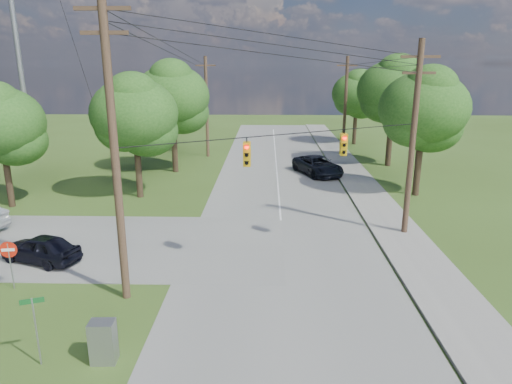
{
  "coord_description": "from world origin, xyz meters",
  "views": [
    {
      "loc": [
        1.15,
        -16.35,
        9.25
      ],
      "look_at": [
        0.61,
        5.0,
        3.23
      ],
      "focal_mm": 32.0,
      "sensor_mm": 36.0,
      "label": 1
    }
  ],
  "objects_px": {
    "pole_ne": "(413,137)",
    "do_not_enter_sign": "(9,254)",
    "control_cabinet": "(103,342)",
    "pole_north_w": "(207,106)",
    "pole_north_e": "(345,107)",
    "car_cross_dark": "(41,248)",
    "pole_sw": "(114,147)",
    "car_main_north": "(318,165)"
  },
  "relations": [
    {
      "from": "pole_sw",
      "to": "pole_north_w",
      "type": "height_order",
      "value": "pole_sw"
    },
    {
      "from": "pole_ne",
      "to": "pole_sw",
      "type": "bearing_deg",
      "value": -150.62
    },
    {
      "from": "pole_ne",
      "to": "control_cabinet",
      "type": "bearing_deg",
      "value": -137.64
    },
    {
      "from": "pole_north_e",
      "to": "car_cross_dark",
      "type": "distance_m",
      "value": 32.52
    },
    {
      "from": "pole_north_e",
      "to": "control_cabinet",
      "type": "distance_m",
      "value": 36.46
    },
    {
      "from": "pole_ne",
      "to": "pole_north_w",
      "type": "height_order",
      "value": "pole_ne"
    },
    {
      "from": "pole_north_e",
      "to": "control_cabinet",
      "type": "height_order",
      "value": "pole_north_e"
    },
    {
      "from": "pole_ne",
      "to": "control_cabinet",
      "type": "height_order",
      "value": "pole_ne"
    },
    {
      "from": "control_cabinet",
      "to": "do_not_enter_sign",
      "type": "height_order",
      "value": "do_not_enter_sign"
    },
    {
      "from": "pole_north_w",
      "to": "car_main_north",
      "type": "bearing_deg",
      "value": -36.77
    },
    {
      "from": "pole_north_w",
      "to": "car_cross_dark",
      "type": "relative_size",
      "value": 2.5
    },
    {
      "from": "car_main_north",
      "to": "do_not_enter_sign",
      "type": "relative_size",
      "value": 2.62
    },
    {
      "from": "pole_north_w",
      "to": "pole_ne",
      "type": "bearing_deg",
      "value": -57.71
    },
    {
      "from": "pole_sw",
      "to": "pole_north_w",
      "type": "distance_m",
      "value": 29.62
    },
    {
      "from": "pole_north_w",
      "to": "pole_sw",
      "type": "bearing_deg",
      "value": -89.23
    },
    {
      "from": "pole_ne",
      "to": "car_cross_dark",
      "type": "xyz_separation_m",
      "value": [
        -18.61,
        -4.3,
        -4.75
      ]
    },
    {
      "from": "pole_north_w",
      "to": "do_not_enter_sign",
      "type": "distance_m",
      "value": 29.58
    },
    {
      "from": "car_main_north",
      "to": "control_cabinet",
      "type": "relative_size",
      "value": 3.94
    },
    {
      "from": "pole_north_e",
      "to": "car_main_north",
      "type": "height_order",
      "value": "pole_north_e"
    },
    {
      "from": "pole_ne",
      "to": "car_main_north",
      "type": "distance_m",
      "value": 15.28
    },
    {
      "from": "control_cabinet",
      "to": "car_main_north",
      "type": "bearing_deg",
      "value": 67.05
    },
    {
      "from": "control_cabinet",
      "to": "do_not_enter_sign",
      "type": "bearing_deg",
      "value": 136.53
    },
    {
      "from": "pole_north_w",
      "to": "control_cabinet",
      "type": "height_order",
      "value": "pole_north_w"
    },
    {
      "from": "car_cross_dark",
      "to": "pole_north_e",
      "type": "bearing_deg",
      "value": 164.69
    },
    {
      "from": "pole_ne",
      "to": "do_not_enter_sign",
      "type": "height_order",
      "value": "pole_ne"
    },
    {
      "from": "car_cross_dark",
      "to": "do_not_enter_sign",
      "type": "xyz_separation_m",
      "value": [
        0.08,
        -2.7,
        0.87
      ]
    },
    {
      "from": "pole_north_e",
      "to": "control_cabinet",
      "type": "relative_size",
      "value": 6.99
    },
    {
      "from": "pole_north_w",
      "to": "pole_north_e",
      "type": "bearing_deg",
      "value": 0.0
    },
    {
      "from": "control_cabinet",
      "to": "pole_ne",
      "type": "bearing_deg",
      "value": 39.6
    },
    {
      "from": "car_cross_dark",
      "to": "control_cabinet",
      "type": "height_order",
      "value": "control_cabinet"
    },
    {
      "from": "car_cross_dark",
      "to": "control_cabinet",
      "type": "relative_size",
      "value": 2.8
    },
    {
      "from": "pole_north_w",
      "to": "car_cross_dark",
      "type": "distance_m",
      "value": 27.08
    },
    {
      "from": "pole_sw",
      "to": "pole_ne",
      "type": "bearing_deg",
      "value": 29.38
    },
    {
      "from": "control_cabinet",
      "to": "do_not_enter_sign",
      "type": "relative_size",
      "value": 0.67
    },
    {
      "from": "pole_north_w",
      "to": "control_cabinet",
      "type": "distance_m",
      "value": 34.1
    },
    {
      "from": "pole_sw",
      "to": "control_cabinet",
      "type": "bearing_deg",
      "value": -82.47
    },
    {
      "from": "do_not_enter_sign",
      "to": "pole_north_e",
      "type": "bearing_deg",
      "value": 48.56
    },
    {
      "from": "car_main_north",
      "to": "do_not_enter_sign",
      "type": "distance_m",
      "value": 26.02
    },
    {
      "from": "pole_ne",
      "to": "car_cross_dark",
      "type": "relative_size",
      "value": 2.63
    },
    {
      "from": "car_cross_dark",
      "to": "do_not_enter_sign",
      "type": "distance_m",
      "value": 2.83
    },
    {
      "from": "pole_ne",
      "to": "car_main_north",
      "type": "height_order",
      "value": "pole_ne"
    },
    {
      "from": "control_cabinet",
      "to": "pole_north_e",
      "type": "bearing_deg",
      "value": 66.29
    }
  ]
}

